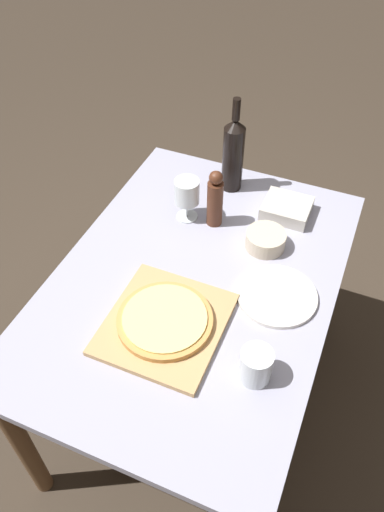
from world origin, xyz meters
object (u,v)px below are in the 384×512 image
(wine_bottle, at_px, (233,153))
(wine_glass, at_px, (187,193))
(pizza, at_px, (165,319))
(small_bowl, at_px, (265,240))
(pepper_mill, at_px, (215,200))

(wine_bottle, xyz_separation_m, wine_glass, (-0.09, -0.22, -0.04))
(pizza, relative_size, small_bowl, 2.08)
(small_bowl, bearing_deg, pizza, -111.72)
(pizza, xyz_separation_m, wine_glass, (-0.13, 0.46, 0.08))
(pepper_mill, bearing_deg, wine_glass, -174.61)
(wine_glass, height_order, small_bowl, wine_glass)
(pizza, height_order, pepper_mill, pepper_mill)
(wine_bottle, height_order, wine_glass, wine_bottle)
(wine_bottle, bearing_deg, wine_glass, -110.95)
(pepper_mill, bearing_deg, wine_bottle, 93.65)
(pepper_mill, distance_m, small_bowl, 0.22)
(wine_glass, distance_m, small_bowl, 0.31)
(wine_glass, bearing_deg, pizza, -74.40)
(wine_bottle, distance_m, pepper_mill, 0.22)
(pizza, bearing_deg, wine_glass, 105.60)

